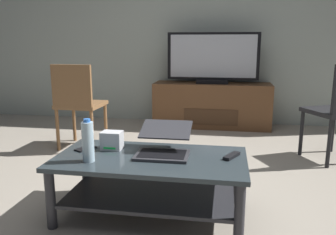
{
  "coord_description": "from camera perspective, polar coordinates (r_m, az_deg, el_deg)",
  "views": [
    {
      "loc": [
        0.42,
        -2.42,
        1.12
      ],
      "look_at": [
        -0.02,
        0.15,
        0.55
      ],
      "focal_mm": 37.29,
      "sensor_mm": 36.0,
      "label": 1
    }
  ],
  "objects": [
    {
      "name": "tv_remote",
      "position": [
        2.26,
        10.36,
        -6.19
      ],
      "size": [
        0.11,
        0.16,
        0.02
      ],
      "primitive_type": "cube",
      "rotation": [
        0.0,
        0.0,
        -0.47
      ],
      "color": "black",
      "rests_on": "coffee_table"
    },
    {
      "name": "coffee_table",
      "position": [
        2.28,
        -2.87,
        -9.31
      ],
      "size": [
        1.21,
        0.63,
        0.4
      ],
      "color": "#2D383D",
      "rests_on": "ground"
    },
    {
      "name": "side_chair",
      "position": [
        3.74,
        -14.52,
        2.64
      ],
      "size": [
        0.45,
        0.45,
        0.9
      ],
      "color": "brown",
      "rests_on": "ground"
    },
    {
      "name": "water_bottle_near",
      "position": [
        2.17,
        -12.96,
        -3.83
      ],
      "size": [
        0.07,
        0.07,
        0.27
      ],
      "color": "silver",
      "rests_on": "coffee_table"
    },
    {
      "name": "laptop",
      "position": [
        2.28,
        -0.69,
        -4.39
      ],
      "size": [
        0.34,
        0.41,
        0.18
      ],
      "color": "#333338",
      "rests_on": "coffee_table"
    },
    {
      "name": "cell_phone",
      "position": [
        2.45,
        -13.33,
        -4.97
      ],
      "size": [
        0.13,
        0.16,
        0.01
      ],
      "primitive_type": "cube",
      "rotation": [
        0.0,
        0.0,
        -0.5
      ],
      "color": "black",
      "rests_on": "coffee_table"
    },
    {
      "name": "media_cabinet",
      "position": [
        4.68,
        7.16,
        2.05
      ],
      "size": [
        1.53,
        0.47,
        0.58
      ],
      "color": "brown",
      "rests_on": "ground"
    },
    {
      "name": "back_wall",
      "position": [
        4.95,
        4.97,
        15.55
      ],
      "size": [
        6.4,
        0.12,
        2.8
      ],
      "primitive_type": "cube",
      "color": "#A8B2A8",
      "rests_on": "ground"
    },
    {
      "name": "television",
      "position": [
        4.59,
        7.35,
        9.45
      ],
      "size": [
        1.18,
        0.2,
        0.65
      ],
      "color": "black",
      "rests_on": "media_cabinet"
    },
    {
      "name": "router_box",
      "position": [
        2.41,
        -9.16,
        -3.7
      ],
      "size": [
        0.14,
        0.11,
        0.12
      ],
      "color": "silver",
      "rests_on": "coffee_table"
    },
    {
      "name": "ground_plane",
      "position": [
        2.69,
        -0.13,
        -12.16
      ],
      "size": [
        7.68,
        7.68,
        0.0
      ],
      "primitive_type": "plane",
      "color": "#9E9384"
    }
  ]
}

